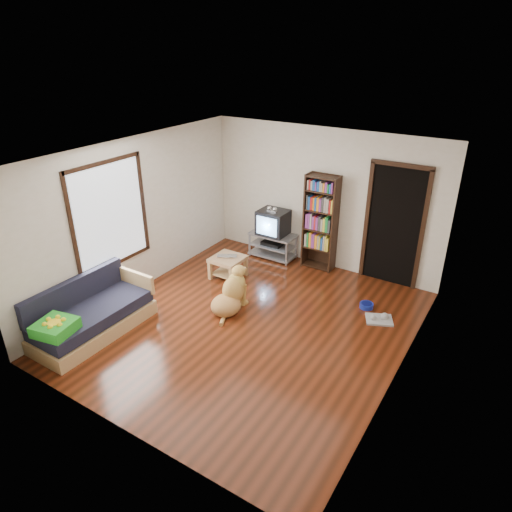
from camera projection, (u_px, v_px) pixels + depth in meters
The scene contains 18 objects.
ground at pixel (249, 324), 7.01m from camera, with size 5.00×5.00×0.00m, color #5A220F.
ceiling at pixel (248, 156), 5.88m from camera, with size 5.00×5.00×0.00m, color white.
wall_back at pixel (323, 199), 8.35m from camera, with size 4.50×4.50×0.00m, color silver.
wall_front at pixel (112, 336), 4.54m from camera, with size 4.50×4.50×0.00m, color silver.
wall_left at pixel (135, 217), 7.53m from camera, with size 5.00×5.00×0.00m, color silver.
wall_right at pixel (409, 290), 5.37m from camera, with size 5.00×5.00×0.00m, color silver.
green_cushion at pixel (55, 327), 6.07m from camera, with size 0.48×0.48×0.16m, color green.
laptop at pixel (227, 257), 8.18m from camera, with size 0.36×0.23×0.03m, color silver.
dog_bowl at pixel (366, 306), 7.42m from camera, with size 0.22×0.22×0.08m, color navy.
grey_rag at pixel (379, 320), 7.10m from camera, with size 0.40×0.32×0.03m, color #9B9B9B.
window at pixel (110, 215), 7.05m from camera, with size 0.03×1.46×1.70m.
doorway at pixel (394, 223), 7.77m from camera, with size 1.03×0.05×2.19m.
tv_stand at pixel (273, 244), 9.04m from camera, with size 0.90×0.45×0.50m.
crt_tv at pixel (274, 222), 8.85m from camera, with size 0.55×0.52×0.58m.
bookshelf at pixel (321, 218), 8.34m from camera, with size 0.60×0.30×1.80m.
sofa at pixel (92, 316), 6.75m from camera, with size 0.80×1.80×0.80m.
coffee_table at pixel (228, 263), 8.27m from camera, with size 0.55×0.55×0.40m.
dog at pixel (231, 295), 7.27m from camera, with size 0.51×0.91×0.74m.
Camera 1 is at (3.21, -4.90, 4.00)m, focal length 32.00 mm.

